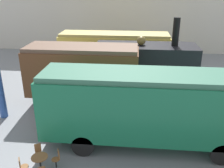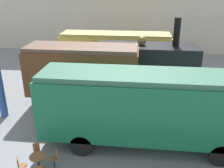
% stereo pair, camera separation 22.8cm
% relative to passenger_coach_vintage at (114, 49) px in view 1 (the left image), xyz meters
% --- Properties ---
extents(ground_plane, '(80.00, 80.00, 0.00)m').
position_rel_passenger_coach_vintage_xyz_m(ground_plane, '(1.16, -8.17, -2.11)').
color(ground_plane, gray).
extents(backdrop_wall, '(44.00, 0.15, 9.00)m').
position_rel_passenger_coach_vintage_xyz_m(backdrop_wall, '(1.16, 7.08, 2.39)').
color(backdrop_wall, beige).
rests_on(backdrop_wall, ground_plane).
extents(passenger_coach_vintage, '(9.66, 2.57, 3.50)m').
position_rel_passenger_coach_vintage_xyz_m(passenger_coach_vintage, '(0.00, 0.00, 0.00)').
color(passenger_coach_vintage, '#E0C64C').
rests_on(passenger_coach_vintage, ground_plane).
extents(steam_locomotive, '(7.30, 2.69, 5.39)m').
position_rel_passenger_coach_vintage_xyz_m(steam_locomotive, '(2.67, -4.04, 0.03)').
color(steam_locomotive, black).
rests_on(steam_locomotive, ground_plane).
extents(passenger_coach_wooden, '(7.01, 2.52, 3.97)m').
position_rel_passenger_coach_vintage_xyz_m(passenger_coach_wooden, '(-1.41, -6.98, 0.28)').
color(passenger_coach_wooden, brown).
rests_on(passenger_coach_wooden, ground_plane).
extents(streamlined_locomotive, '(12.45, 2.48, 3.83)m').
position_rel_passenger_coach_vintage_xyz_m(streamlined_locomotive, '(3.52, -11.17, 0.12)').
color(streamlined_locomotive, '#196B47').
rests_on(streamlined_locomotive, ground_plane).
extents(cafe_table_near, '(0.70, 0.70, 0.76)m').
position_rel_passenger_coach_vintage_xyz_m(cafe_table_near, '(-1.96, -13.53, -1.56)').
color(cafe_table_near, black).
rests_on(cafe_table_near, ground_plane).
extents(cafe_chair_0, '(0.39, 0.40, 0.87)m').
position_rel_passenger_coach_vintage_xyz_m(cafe_chair_0, '(-2.28, -12.89, -1.60)').
color(cafe_chair_0, black).
rests_on(cafe_chair_0, ground_plane).
extents(cafe_chair_1, '(0.40, 0.39, 0.87)m').
position_rel_passenger_coach_vintage_xyz_m(cafe_chair_1, '(-2.61, -13.86, -1.60)').
color(cafe_chair_1, black).
rests_on(cafe_chair_1, ground_plane).
extents(cafe_chair_3, '(0.40, 0.39, 0.87)m').
position_rel_passenger_coach_vintage_xyz_m(cafe_chair_3, '(-1.31, -13.21, -1.60)').
color(cafe_chair_3, black).
rests_on(cafe_chair_3, ground_plane).
extents(visitor_person, '(0.34, 0.34, 1.59)m').
position_rel_passenger_coach_vintage_xyz_m(visitor_person, '(4.13, -9.52, -1.25)').
color(visitor_person, '#262633').
rests_on(visitor_person, ground_plane).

